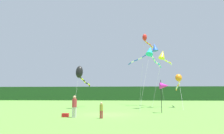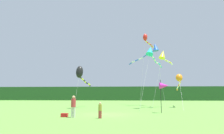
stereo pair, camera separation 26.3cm
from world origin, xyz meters
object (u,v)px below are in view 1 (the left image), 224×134
Objects in this scene: person_child at (101,109)px; kite_blue at (152,49)px; kite_yellow at (163,55)px; kite_orange at (178,79)px; person_adult at (74,105)px; cooler_box at (65,115)px; kite_red at (145,39)px; banner_flag_pole at (164,86)px; kite_black at (80,73)px; kite_cyan at (151,52)px.

kite_blue reaches higher than person_child.
kite_yellow reaches higher than kite_orange.
kite_orange reaches higher than person_adult.
kite_red is at bearing 61.41° from cooler_box.
kite_yellow is at bearing 48.08° from cooler_box.
banner_flag_pole is at bearing -88.22° from kite_red.
kite_black is 0.61× the size of kite_red.
banner_flag_pole is at bearing -93.79° from kite_blue.
cooler_box is at bearing 158.23° from person_adult.
person_child is at bearing -125.79° from kite_orange.
kite_cyan is at bearing -149.72° from kite_orange.
cooler_box is 0.04× the size of kite_red.
kite_blue is (1.22, 0.90, -1.64)m from kite_red.
banner_flag_pole is 0.39× the size of kite_cyan.
cooler_box is at bearing -131.92° from kite_yellow.
banner_flag_pole is at bearing -101.61° from kite_yellow.
kite_red is at bearing -143.51° from kite_blue.
kite_yellow is (9.85, 12.21, 6.62)m from person_adult.
kite_yellow is (10.67, 11.88, 7.46)m from cooler_box.
cooler_box is (-3.10, 0.79, -0.55)m from person_child.
person_child is 0.17× the size of kite_black.
kite_yellow is at bearing -64.06° from kite_red.
kite_orange is at bearing -49.53° from kite_blue.
banner_flag_pole is (8.24, 4.38, 1.74)m from person_adult.
kite_yellow is at bearing -81.31° from kite_blue.
person_adult is at bearing -79.12° from kite_black.
person_child is 3.25m from cooler_box.
kite_cyan is 2.35m from kite_yellow.
cooler_box is at bearing -83.36° from kite_black.
person_child is 12.27m from kite_black.
kite_black is 12.31m from kite_yellow.
person_adult is at bearing -117.89° from kite_blue.
person_child is 2.36× the size of cooler_box.
kite_cyan is (-0.32, 6.49, 5.03)m from banner_flag_pole.
person_adult is 0.52× the size of banner_flag_pole.
kite_cyan reaches higher than cooler_box.
kite_cyan is 0.81× the size of kite_blue.
kite_blue reaches higher than kite_cyan.
kite_blue is at bearing 62.11° from person_adult.
kite_cyan is at bearing 3.35° from kite_black.
kite_blue reaches higher than kite_orange.
kite_black is 0.85× the size of kite_cyan.
kite_cyan is (5.64, 11.34, 7.06)m from person_child.
kite_red reaches higher than person_child.
kite_red reaches higher than kite_cyan.
banner_flag_pole reaches higher than person_child.
kite_black is (-1.98, 10.29, 3.80)m from person_adult.
person_child is 20.95m from kite_blue.
kite_orange is at bearing 30.28° from kite_cyan.
kite_orange is at bearing 26.40° from kite_yellow.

